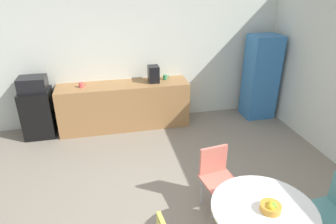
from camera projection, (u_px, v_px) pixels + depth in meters
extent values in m
plane|color=gray|center=(167.00, 219.00, 3.75)|extent=(6.00, 6.00, 0.00)
cube|color=silver|center=(135.00, 58.00, 5.85)|extent=(6.00, 0.10, 2.60)
cube|color=#9E7042|center=(125.00, 106.00, 5.85)|extent=(2.51, 0.60, 0.90)
cube|color=black|center=(38.00, 113.00, 5.54)|extent=(0.54, 0.54, 0.90)
cube|color=black|center=(32.00, 84.00, 5.29)|extent=(0.48, 0.38, 0.26)
cube|color=#3372B2|center=(261.00, 77.00, 6.14)|extent=(0.60, 0.50, 1.73)
cylinder|color=white|center=(264.00, 209.00, 2.91)|extent=(1.04, 1.04, 0.03)
cylinder|color=silver|center=(235.00, 200.00, 3.76)|extent=(0.02, 0.02, 0.42)
cylinder|color=silver|center=(213.00, 206.00, 3.66)|extent=(0.02, 0.02, 0.42)
cylinder|color=silver|center=(223.00, 185.00, 4.02)|extent=(0.02, 0.02, 0.42)
cylinder|color=silver|center=(202.00, 190.00, 3.92)|extent=(0.02, 0.02, 0.42)
cube|color=#DB7260|center=(219.00, 181.00, 3.74)|extent=(0.47, 0.47, 0.03)
cube|color=#DB7260|center=(213.00, 160.00, 3.82)|extent=(0.38, 0.09, 0.38)
cylinder|color=silver|center=(301.00, 220.00, 3.44)|extent=(0.02, 0.02, 0.42)
cylinder|color=silver|center=(323.00, 215.00, 3.53)|extent=(0.02, 0.02, 0.42)
cube|color=teal|center=(327.00, 212.00, 3.25)|extent=(0.45, 0.45, 0.03)
cylinder|color=gold|center=(271.00, 207.00, 2.87)|extent=(0.20, 0.20, 0.07)
sphere|color=yellow|center=(271.00, 205.00, 2.85)|extent=(0.07, 0.07, 0.07)
sphere|color=#66B233|center=(273.00, 206.00, 2.83)|extent=(0.07, 0.07, 0.07)
sphere|color=yellow|center=(271.00, 207.00, 2.81)|extent=(0.07, 0.07, 0.07)
cylinder|color=#D84C4C|center=(81.00, 85.00, 5.48)|extent=(0.08, 0.08, 0.09)
torus|color=#D84C4C|center=(84.00, 84.00, 5.49)|extent=(0.06, 0.01, 0.06)
cylinder|color=#338C59|center=(165.00, 77.00, 5.89)|extent=(0.08, 0.08, 0.09)
torus|color=#338C59|center=(168.00, 77.00, 5.90)|extent=(0.06, 0.01, 0.06)
cube|color=black|center=(154.00, 74.00, 5.71)|extent=(0.20, 0.24, 0.32)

